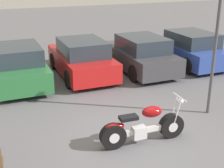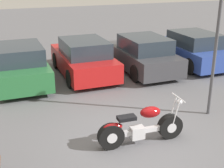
{
  "view_description": "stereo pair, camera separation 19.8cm",
  "coord_description": "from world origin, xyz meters",
  "px_view_note": "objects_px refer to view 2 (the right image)",
  "views": [
    {
      "loc": [
        -3.29,
        -6.15,
        4.04
      ],
      "look_at": [
        -0.0,
        1.85,
        0.85
      ],
      "focal_mm": 50.0,
      "sensor_mm": 36.0,
      "label": 1
    },
    {
      "loc": [
        -3.1,
        -6.23,
        4.04
      ],
      "look_at": [
        -0.0,
        1.85,
        0.85
      ],
      "focal_mm": 50.0,
      "sensor_mm": 36.0,
      "label": 2
    }
  ],
  "objects_px": {
    "parked_car_red": "(84,58)",
    "parked_car_blue": "(192,49)",
    "parked_car_green": "(20,65)",
    "parked_car_dark_grey": "(142,55)",
    "motorcycle": "(140,128)",
    "lamp_post": "(217,33)"
  },
  "relations": [
    {
      "from": "parked_car_dark_grey",
      "to": "parked_car_blue",
      "type": "xyz_separation_m",
      "value": [
        2.46,
        0.05,
        0.0
      ]
    },
    {
      "from": "parked_car_green",
      "to": "parked_car_dark_grey",
      "type": "height_order",
      "value": "same"
    },
    {
      "from": "parked_car_green",
      "to": "parked_car_blue",
      "type": "relative_size",
      "value": 1.0
    },
    {
      "from": "parked_car_dark_grey",
      "to": "parked_car_blue",
      "type": "height_order",
      "value": "same"
    },
    {
      "from": "parked_car_dark_grey",
      "to": "motorcycle",
      "type": "bearing_deg",
      "value": -116.57
    },
    {
      "from": "motorcycle",
      "to": "parked_car_blue",
      "type": "distance_m",
      "value": 7.38
    },
    {
      "from": "parked_car_blue",
      "to": "lamp_post",
      "type": "distance_m",
      "value": 5.46
    },
    {
      "from": "parked_car_red",
      "to": "parked_car_dark_grey",
      "type": "relative_size",
      "value": 1.0
    },
    {
      "from": "parked_car_red",
      "to": "parked_car_dark_grey",
      "type": "xyz_separation_m",
      "value": [
        2.46,
        -0.3,
        0.0
      ]
    },
    {
      "from": "parked_car_red",
      "to": "parked_car_green",
      "type": "bearing_deg",
      "value": -179.65
    },
    {
      "from": "motorcycle",
      "to": "parked_car_green",
      "type": "relative_size",
      "value": 0.54
    },
    {
      "from": "parked_car_green",
      "to": "parked_car_red",
      "type": "distance_m",
      "value": 2.46
    },
    {
      "from": "parked_car_red",
      "to": "motorcycle",
      "type": "bearing_deg",
      "value": -91.82
    },
    {
      "from": "parked_car_red",
      "to": "parked_car_blue",
      "type": "distance_m",
      "value": 4.93
    },
    {
      "from": "lamp_post",
      "to": "motorcycle",
      "type": "bearing_deg",
      "value": -163.51
    },
    {
      "from": "lamp_post",
      "to": "parked_car_green",
      "type": "bearing_deg",
      "value": 135.73
    },
    {
      "from": "motorcycle",
      "to": "lamp_post",
      "type": "relative_size",
      "value": 0.6
    },
    {
      "from": "parked_car_dark_grey",
      "to": "parked_car_blue",
      "type": "distance_m",
      "value": 2.46
    },
    {
      "from": "parked_car_red",
      "to": "parked_car_blue",
      "type": "relative_size",
      "value": 1.0
    },
    {
      "from": "parked_car_dark_grey",
      "to": "lamp_post",
      "type": "xyz_separation_m",
      "value": [
        -0.02,
        -4.5,
        1.72
      ]
    },
    {
      "from": "motorcycle",
      "to": "parked_car_dark_grey",
      "type": "relative_size",
      "value": 0.54
    },
    {
      "from": "parked_car_dark_grey",
      "to": "lamp_post",
      "type": "relative_size",
      "value": 1.11
    }
  ]
}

